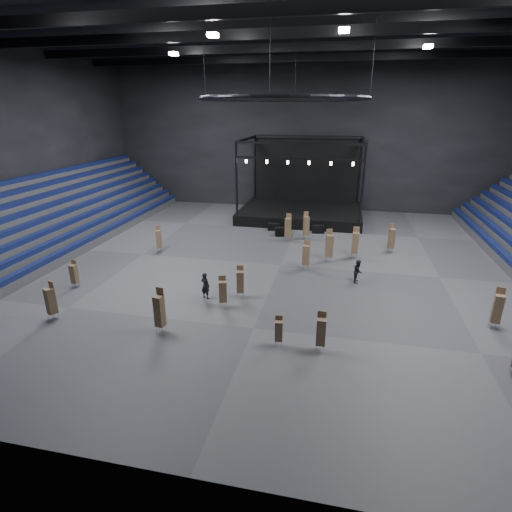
% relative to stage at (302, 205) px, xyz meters
% --- Properties ---
extents(floor, '(50.00, 50.00, 0.00)m').
position_rel_stage_xyz_m(floor, '(-0.00, -16.24, -1.45)').
color(floor, '#48484B').
rests_on(floor, ground).
extents(ceiling, '(50.00, 42.00, 0.20)m').
position_rel_stage_xyz_m(ceiling, '(-0.00, -16.24, 16.55)').
color(ceiling, black).
rests_on(ceiling, wall_back).
extents(wall_back, '(50.00, 0.20, 18.00)m').
position_rel_stage_xyz_m(wall_back, '(-0.00, 4.76, 7.55)').
color(wall_back, black).
rests_on(wall_back, ground).
extents(wall_front, '(50.00, 0.20, 18.00)m').
position_rel_stage_xyz_m(wall_front, '(-0.00, -37.24, 7.55)').
color(wall_front, black).
rests_on(wall_front, ground).
extents(wall_left, '(0.20, 42.00, 18.00)m').
position_rel_stage_xyz_m(wall_left, '(-25.00, -16.24, 7.55)').
color(wall_left, black).
rests_on(wall_left, ground).
extents(bleachers_left, '(7.20, 40.00, 6.40)m').
position_rel_stage_xyz_m(bleachers_left, '(-22.94, -16.24, 0.28)').
color(bleachers_left, '#47474A').
rests_on(bleachers_left, floor).
extents(stage, '(14.00, 10.00, 9.20)m').
position_rel_stage_xyz_m(stage, '(0.00, 0.00, 0.00)').
color(stage, black).
rests_on(stage, floor).
extents(truss_ring, '(12.30, 12.30, 5.15)m').
position_rel_stage_xyz_m(truss_ring, '(-0.00, -16.24, 11.55)').
color(truss_ring, black).
rests_on(truss_ring, ceiling).
extents(roof_girders, '(49.00, 30.35, 0.70)m').
position_rel_stage_xyz_m(roof_girders, '(-0.00, -16.24, 15.75)').
color(roof_girders, black).
rests_on(roof_girders, ceiling).
extents(floodlights, '(28.60, 16.60, 0.25)m').
position_rel_stage_xyz_m(floodlights, '(-0.00, -20.24, 15.15)').
color(floodlights, white).
rests_on(floodlights, roof_girders).
extents(flight_case_left, '(1.21, 0.65, 0.79)m').
position_rel_stage_xyz_m(flight_case_left, '(-2.30, -6.36, -1.06)').
color(flight_case_left, black).
rests_on(flight_case_left, floor).
extents(flight_case_mid, '(1.46, 1.03, 0.88)m').
position_rel_stage_xyz_m(flight_case_mid, '(-1.16, -8.12, -1.01)').
color(flight_case_mid, black).
rests_on(flight_case_mid, floor).
extents(flight_case_right, '(1.34, 0.85, 0.83)m').
position_rel_stage_xyz_m(flight_case_right, '(2.45, -6.32, -1.03)').
color(flight_case_right, black).
rests_on(flight_case_right, floor).
extents(chair_stack_0, '(0.47, 0.47, 1.80)m').
position_rel_stage_xyz_m(chair_stack_0, '(1.74, -28.23, -0.48)').
color(chair_stack_0, silver).
rests_on(chair_stack_0, floor).
extents(chair_stack_1, '(0.59, 0.59, 2.78)m').
position_rel_stage_xyz_m(chair_stack_1, '(6.04, -13.17, -0.01)').
color(chair_stack_1, silver).
rests_on(chair_stack_1, floor).
extents(chair_stack_2, '(0.65, 0.65, 2.50)m').
position_rel_stage_xyz_m(chair_stack_2, '(-12.41, -28.22, -0.16)').
color(chair_stack_2, silver).
rests_on(chair_stack_2, floor).
extents(chair_stack_3, '(0.60, 0.60, 2.77)m').
position_rel_stage_xyz_m(chair_stack_3, '(-0.30, -9.74, -0.02)').
color(chair_stack_3, silver).
rests_on(chair_stack_3, floor).
extents(chair_stack_4, '(0.62, 0.62, 2.64)m').
position_rel_stage_xyz_m(chair_stack_4, '(9.28, -10.95, -0.11)').
color(chair_stack_4, silver).
rests_on(chair_stack_4, floor).
extents(chair_stack_5, '(0.59, 0.59, 2.45)m').
position_rel_stage_xyz_m(chair_stack_5, '(2.14, -16.77, -0.16)').
color(chair_stack_5, silver).
rests_on(chair_stack_5, floor).
extents(chair_stack_6, '(0.64, 0.64, 2.16)m').
position_rel_stage_xyz_m(chair_stack_6, '(-2.57, -24.43, -0.29)').
color(chair_stack_6, silver).
rests_on(chair_stack_6, floor).
extents(chair_stack_7, '(0.58, 0.58, 2.31)m').
position_rel_stage_xyz_m(chair_stack_7, '(-1.80, -22.81, -0.23)').
color(chair_stack_7, silver).
rests_on(chair_stack_7, floor).
extents(chair_stack_8, '(0.51, 0.51, 2.30)m').
position_rel_stage_xyz_m(chair_stack_8, '(4.01, -28.22, -0.24)').
color(chair_stack_8, silver).
rests_on(chair_stack_8, floor).
extents(chair_stack_9, '(0.59, 0.59, 2.59)m').
position_rel_stage_xyz_m(chair_stack_9, '(14.00, -23.66, -0.11)').
color(chair_stack_9, silver).
rests_on(chair_stack_9, floor).
extents(chair_stack_10, '(0.66, 0.66, 2.82)m').
position_rel_stage_xyz_m(chair_stack_10, '(1.39, -8.80, -0.02)').
color(chair_stack_10, silver).
rests_on(chair_stack_10, floor).
extents(chair_stack_11, '(0.57, 0.57, 2.78)m').
position_rel_stage_xyz_m(chair_stack_11, '(-5.22, -28.22, -0.04)').
color(chair_stack_11, silver).
rests_on(chair_stack_11, floor).
extents(chair_stack_12, '(0.43, 0.43, 2.08)m').
position_rel_stage_xyz_m(chair_stack_12, '(-14.00, -23.77, -0.36)').
color(chair_stack_12, silver).
rests_on(chair_stack_12, floor).
extents(chair_stack_14, '(0.69, 0.69, 2.85)m').
position_rel_stage_xyz_m(chair_stack_14, '(3.88, -14.60, 0.02)').
color(chair_stack_14, silver).
rests_on(chair_stack_14, floor).
extents(chair_stack_15, '(0.58, 0.58, 2.43)m').
position_rel_stage_xyz_m(chair_stack_15, '(-11.35, -15.24, -0.20)').
color(chair_stack_15, silver).
rests_on(chair_stack_15, floor).
extents(man_center, '(0.81, 0.67, 1.90)m').
position_rel_stage_xyz_m(man_center, '(-4.10, -23.46, -0.50)').
color(man_center, black).
rests_on(man_center, floor).
extents(crew_member, '(0.75, 0.92, 1.76)m').
position_rel_stage_xyz_m(crew_member, '(6.20, -18.45, -0.57)').
color(crew_member, black).
rests_on(crew_member, floor).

